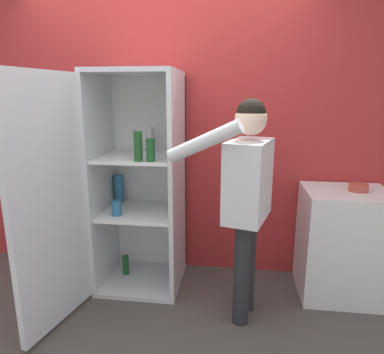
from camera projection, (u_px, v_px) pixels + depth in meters
ground_plane at (141, 326)px, 2.48m from camera, size 12.00×12.00×0.00m
wall_back at (166, 135)px, 3.13m from camera, size 7.00×0.06×2.55m
refrigerator at (124, 186)px, 2.80m from camera, size 0.88×1.32×1.82m
person at (247, 187)px, 2.38m from camera, size 0.73×0.58×1.61m
counter at (343, 243)px, 2.80m from camera, size 0.66×0.56×0.90m
bowl at (358, 188)px, 2.68m from camera, size 0.15×0.15×0.06m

